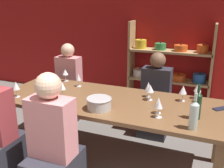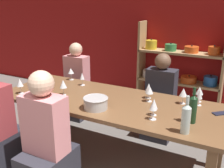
% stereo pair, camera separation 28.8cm
% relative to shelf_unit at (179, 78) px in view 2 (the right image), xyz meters
% --- Properties ---
extents(wall_back_red, '(8.80, 0.06, 2.70)m').
position_rel_shelf_unit_xyz_m(wall_back_red, '(-0.38, 0.20, 0.78)').
color(wall_back_red, '#A31919').
rests_on(wall_back_red, ground_plane).
extents(shelf_unit, '(1.34, 0.30, 1.44)m').
position_rel_shelf_unit_xyz_m(shelf_unit, '(0.00, 0.00, 0.00)').
color(shelf_unit, tan).
rests_on(shelf_unit, ground_plane).
extents(dining_table, '(2.47, 0.95, 0.73)m').
position_rel_shelf_unit_xyz_m(dining_table, '(-0.34, -1.75, 0.08)').
color(dining_table, brown).
rests_on(dining_table, ground_plane).
extents(mixing_bowl, '(0.25, 0.25, 0.12)m').
position_rel_shelf_unit_xyz_m(mixing_bowl, '(-0.32, -2.01, 0.22)').
color(mixing_bowl, '#B7BABC').
rests_on(mixing_bowl, dining_table).
extents(wine_bottle_green, '(0.07, 0.07, 0.29)m').
position_rel_shelf_unit_xyz_m(wine_bottle_green, '(-0.87, -2.13, 0.28)').
color(wine_bottle_green, brown).
rests_on(wine_bottle_green, dining_table).
extents(wine_bottle_dark, '(0.07, 0.07, 0.33)m').
position_rel_shelf_unit_xyz_m(wine_bottle_dark, '(0.59, -1.88, 0.30)').
color(wine_bottle_dark, '#19381E').
rests_on(wine_bottle_dark, dining_table).
extents(wine_bottle_amber, '(0.08, 0.08, 0.32)m').
position_rel_shelf_unit_xyz_m(wine_bottle_amber, '(0.58, -2.10, 0.29)').
color(wine_bottle_amber, '#B2C6C1').
rests_on(wine_bottle_amber, dining_table).
extents(wine_glass_red_a, '(0.07, 0.07, 0.17)m').
position_rel_shelf_unit_xyz_m(wine_glass_red_a, '(0.27, -1.98, 0.28)').
color(wine_glass_red_a, white).
rests_on(wine_glass_red_a, dining_table).
extents(wine_glass_white_a, '(0.08, 0.08, 0.17)m').
position_rel_shelf_unit_xyz_m(wine_glass_white_a, '(0.41, -1.48, 0.29)').
color(wine_glass_white_a, white).
rests_on(wine_glass_white_a, dining_table).
extents(wine_glass_red_b, '(0.07, 0.07, 0.17)m').
position_rel_shelf_unit_xyz_m(wine_glass_red_b, '(-0.96, -1.96, 0.28)').
color(wine_glass_red_b, white).
rests_on(wine_glass_red_b, dining_table).
extents(wine_glass_red_c, '(0.08, 0.08, 0.17)m').
position_rel_shelf_unit_xyz_m(wine_glass_red_c, '(0.08, -1.59, 0.29)').
color(wine_glass_red_c, white).
rests_on(wine_glass_red_c, dining_table).
extents(wine_glass_red_d, '(0.08, 0.08, 0.16)m').
position_rel_shelf_unit_xyz_m(wine_glass_red_d, '(-1.13, -1.34, 0.28)').
color(wine_glass_red_d, white).
rests_on(wine_glass_red_d, dining_table).
extents(wine_glass_white_b, '(0.07, 0.07, 0.16)m').
position_rel_shelf_unit_xyz_m(wine_glass_white_b, '(0.24, -1.90, 0.27)').
color(wine_glass_white_b, white).
rests_on(wine_glass_white_b, dining_table).
extents(wine_glass_white_c, '(0.06, 0.06, 0.17)m').
position_rel_shelf_unit_xyz_m(wine_glass_white_c, '(0.57, -1.45, 0.28)').
color(wine_glass_white_c, white).
rests_on(wine_glass_white_c, dining_table).
extents(wine_glass_white_d, '(0.08, 0.08, 0.17)m').
position_rel_shelf_unit_xyz_m(wine_glass_white_d, '(0.55, -1.35, 0.28)').
color(wine_glass_white_d, white).
rests_on(wine_glass_white_d, dining_table).
extents(wine_glass_red_e, '(0.06, 0.06, 0.16)m').
position_rel_shelf_unit_xyz_m(wine_glass_red_e, '(-0.86, -1.46, 0.28)').
color(wine_glass_red_e, white).
rests_on(wine_glass_red_e, dining_table).
extents(wine_glass_white_e, '(0.08, 0.08, 0.18)m').
position_rel_shelf_unit_xyz_m(wine_glass_white_e, '(-0.85, -1.86, 0.29)').
color(wine_glass_white_e, white).
rests_on(wine_glass_white_e, dining_table).
extents(wine_glass_red_f, '(0.08, 0.08, 0.17)m').
position_rel_shelf_unit_xyz_m(wine_glass_red_f, '(0.04, -1.50, 0.28)').
color(wine_glass_red_f, white).
rests_on(wine_glass_red_f, dining_table).
extents(wine_glass_empty_a, '(0.08, 0.08, 0.18)m').
position_rel_shelf_unit_xyz_m(wine_glass_empty_a, '(-1.32, -2.05, 0.29)').
color(wine_glass_empty_a, white).
rests_on(wine_glass_empty_a, dining_table).
extents(cell_phone, '(0.16, 0.15, 0.01)m').
position_rel_shelf_unit_xyz_m(cell_phone, '(0.80, -1.56, 0.17)').
color(cell_phone, '#1E2338').
rests_on(cell_phone, dining_table).
extents(person_far_a, '(0.36, 0.44, 1.17)m').
position_rel_shelf_unit_xyz_m(person_far_a, '(-1.32, -0.94, -0.14)').
color(person_far_a, '#2D2D38').
rests_on(person_far_a, ground_plane).
extents(person_near_b, '(0.39, 0.49, 1.21)m').
position_rel_shelf_unit_xyz_m(person_near_b, '(-0.54, -2.51, -0.12)').
color(person_near_b, '#2D2D38').
rests_on(person_near_b, ground_plane).
extents(person_far_b, '(0.37, 0.47, 1.13)m').
position_rel_shelf_unit_xyz_m(person_far_b, '(0.01, -0.94, -0.15)').
color(person_far_b, '#2D2D38').
rests_on(person_far_b, ground_plane).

